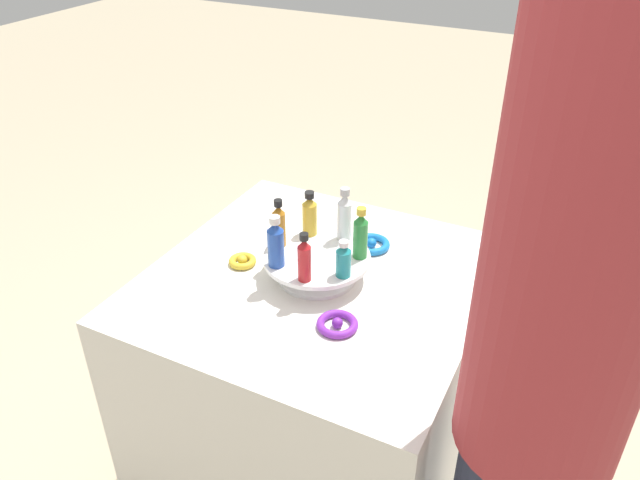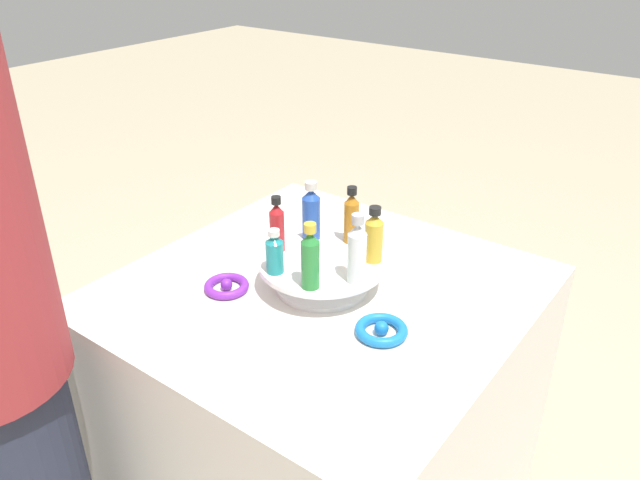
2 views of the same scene
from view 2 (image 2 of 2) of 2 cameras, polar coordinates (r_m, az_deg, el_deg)
party_table at (r=1.63m, az=0.18°, el=-15.34°), size 0.86×0.86×0.74m
display_stand at (r=1.38m, az=0.20°, el=-2.84°), size 0.28×0.28×0.07m
bottle_clear at (r=1.26m, az=3.40°, el=-1.04°), size 0.04×0.04×0.15m
bottle_gold at (r=1.34m, az=4.95°, el=0.34°), size 0.04×0.04×0.13m
bottle_amber at (r=1.42m, az=2.99°, el=2.09°), size 0.03×0.03×0.14m
bottle_blue at (r=1.43m, az=-0.82°, el=2.53°), size 0.04×0.04×0.14m
bottle_red at (r=1.38m, az=-3.96°, el=1.29°), size 0.03×0.03×0.13m
bottle_teal at (r=1.30m, az=-4.18°, el=-1.18°), size 0.04×0.04×0.10m
bottle_green at (r=1.24m, az=-0.89°, el=-1.70°), size 0.04×0.04×0.14m
ribbon_bow_purple at (r=1.40m, az=-8.54°, el=-4.17°), size 0.10×0.10×0.03m
ribbon_bow_blue at (r=1.25m, az=5.63°, el=-8.17°), size 0.11×0.11×0.03m
ribbon_bow_gold at (r=1.56m, az=3.68°, el=-0.26°), size 0.08×0.08×0.03m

